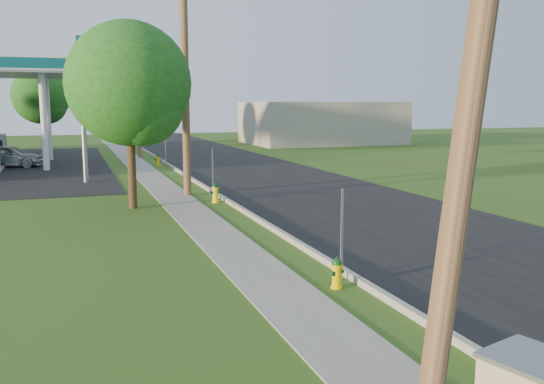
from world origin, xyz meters
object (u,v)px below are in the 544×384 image
at_px(utility_pole_mid, 185,75).
at_px(price_pylon, 81,69).
at_px(tree_lot, 42,98).
at_px(utility_pole_far, 137,89).
at_px(hydrant_near, 337,273).
at_px(car_silver, 8,156).
at_px(utility_pole_near, 483,12).
at_px(tree_verge, 132,89).
at_px(hydrant_far, 158,160).
at_px(hydrant_mid, 215,193).

xyz_separation_m(utility_pole_mid, price_pylon, (-3.90, 5.50, 0.48)).
relative_size(utility_pole_mid, tree_lot, 1.48).
relative_size(utility_pole_far, hydrant_near, 14.39).
xyz_separation_m(price_pylon, car_silver, (-4.26, 8.81, -4.74)).
relative_size(utility_pole_near, price_pylon, 1.38).
relative_size(utility_pole_far, tree_verge, 1.42).
bearing_deg(utility_pole_mid, utility_pole_near, -90.00).
bearing_deg(hydrant_near, utility_pole_near, -96.38).
height_order(utility_pole_far, hydrant_far, utility_pole_far).
height_order(tree_verge, hydrant_far, tree_verge).
bearing_deg(tree_lot, hydrant_near, -79.61).
relative_size(tree_lot, hydrant_mid, 8.35).
height_order(utility_pole_mid, price_pylon, utility_pole_mid).
bearing_deg(price_pylon, hydrant_far, 55.88).
bearing_deg(hydrant_mid, car_silver, 118.11).
xyz_separation_m(utility_pole_mid, hydrant_mid, (0.66, -2.20, -4.57)).
bearing_deg(utility_pole_mid, tree_verge, -134.38).
distance_m(utility_pole_mid, tree_verge, 3.45).
bearing_deg(hydrant_mid, tree_lot, 104.74).
distance_m(tree_verge, hydrant_far, 15.24).
xyz_separation_m(price_pylon, tree_lot, (-2.54, 19.29, -1.17)).
height_order(utility_pole_mid, utility_pole_far, utility_pole_mid).
relative_size(hydrant_far, car_silver, 0.19).
distance_m(tree_lot, hydrant_mid, 28.18).
distance_m(hydrant_near, hydrant_far, 25.26).
height_order(hydrant_far, car_silver, car_silver).
height_order(price_pylon, tree_lot, price_pylon).
relative_size(utility_pole_far, car_silver, 2.34).
distance_m(utility_pole_far, price_pylon, 13.11).
bearing_deg(utility_pole_near, hydrant_mid, 87.60).
bearing_deg(car_silver, hydrant_near, -149.67).
bearing_deg(car_silver, price_pylon, -141.39).
bearing_deg(utility_pole_near, price_pylon, 99.42).
distance_m(price_pylon, hydrant_mid, 10.27).
relative_size(utility_pole_mid, hydrant_mid, 12.35).
relative_size(hydrant_mid, car_silver, 0.20).
bearing_deg(hydrant_near, hydrant_far, 90.04).
height_order(utility_pole_mid, hydrant_near, utility_pole_mid).
bearing_deg(tree_verge, hydrant_far, 78.71).
distance_m(price_pylon, hydrant_far, 9.36).
height_order(utility_pole_far, car_silver, utility_pole_far).
bearing_deg(utility_pole_near, utility_pole_far, 90.00).
bearing_deg(car_silver, tree_lot, 3.53).
bearing_deg(tree_verge, utility_pole_near, -81.35).
bearing_deg(price_pylon, utility_pole_mid, -54.66).
bearing_deg(tree_lot, utility_pole_mid, -75.44).
bearing_deg(car_silver, utility_pole_mid, -137.49).
xyz_separation_m(hydrant_near, hydrant_far, (-0.02, 25.26, 0.05)).
distance_m(tree_lot, hydrant_near, 38.87).
bearing_deg(tree_lot, car_silver, -99.30).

